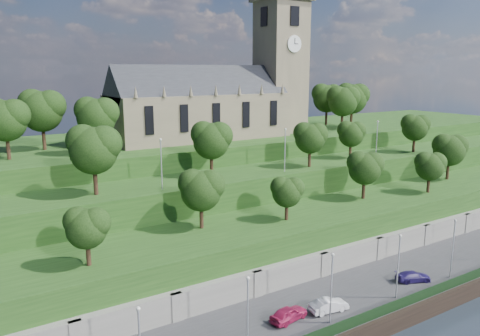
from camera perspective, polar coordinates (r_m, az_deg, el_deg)
ground at (r=58.58m, az=21.58°, el=-16.72°), size 320.00×320.00×0.00m
promenade at (r=61.37m, az=17.03°, el=-13.98°), size 160.00×12.00×2.00m
quay_wall at (r=58.05m, az=21.71°, el=-15.78°), size 160.00×0.50×2.20m
fence at (r=57.73m, az=21.29°, el=-14.24°), size 160.00×0.10×1.20m
retaining_wall at (r=64.39m, az=13.04°, el=-11.03°), size 160.00×2.10×5.00m
embankment_lower at (r=67.88m, az=9.47°, el=-8.30°), size 160.00×12.00×8.00m
embankment_upper at (r=75.37m, az=3.96°, el=-4.50°), size 160.00×10.00×12.00m
hilltop at (r=92.24m, az=-3.73°, el=-0.49°), size 160.00×32.00×15.00m
church at (r=87.11m, az=-2.12°, el=8.78°), size 38.60×12.35×27.60m
trees_lower at (r=69.74m, az=13.04°, el=-0.28°), size 69.65×8.96×8.23m
trees_upper at (r=70.91m, az=2.76°, el=3.81°), size 65.19×8.08×8.78m
trees_hilltop at (r=86.84m, az=-0.79°, el=7.89°), size 74.62×15.93×9.53m
lamp_posts_promenade at (r=55.77m, az=18.75°, el=-10.74°), size 60.36×0.36×7.56m
lamp_posts_upper at (r=70.83m, az=5.51°, el=2.65°), size 40.36×0.36×6.69m
car_left at (r=50.41m, az=5.94°, el=-17.25°), size 4.62×2.45×1.50m
car_middle at (r=52.62m, az=10.75°, el=-16.12°), size 4.49×2.13×1.42m
car_right at (r=62.01m, az=20.37°, el=-12.29°), size 4.61×3.25×1.24m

